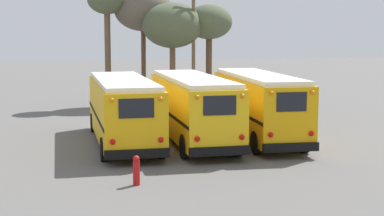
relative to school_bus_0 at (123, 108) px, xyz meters
name	(u,v)px	position (x,y,z in m)	size (l,w,h in m)	color
ground_plane	(188,138)	(3.28, 0.72, -1.67)	(160.00, 160.00, 0.00)	#5B5956
school_bus_0	(123,108)	(0.00, 0.00, 0.00)	(2.64, 10.07, 3.07)	#EAAA0F
school_bus_1	(192,106)	(3.28, -0.24, 0.04)	(2.64, 10.24, 3.13)	yellow
school_bus_2	(258,104)	(6.55, -0.31, 0.06)	(2.91, 9.87, 3.19)	#E5A00C
utility_pole	(193,42)	(6.11, 11.71, 2.89)	(1.80, 0.24, 8.69)	brown
bare_tree_0	(209,24)	(7.49, 12.84, 4.12)	(3.24, 3.24, 7.13)	brown
bare_tree_1	(107,4)	(0.55, 14.24, 5.46)	(2.71, 2.71, 8.45)	brown
bare_tree_2	(143,10)	(3.13, 14.65, 5.08)	(4.12, 4.12, 8.35)	brown
bare_tree_3	(172,26)	(4.86, 12.73, 3.95)	(4.16, 4.16, 7.22)	brown
fire_hydrant	(136,170)	(-0.40, -7.65, -1.15)	(0.24, 0.24, 1.03)	#B21414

